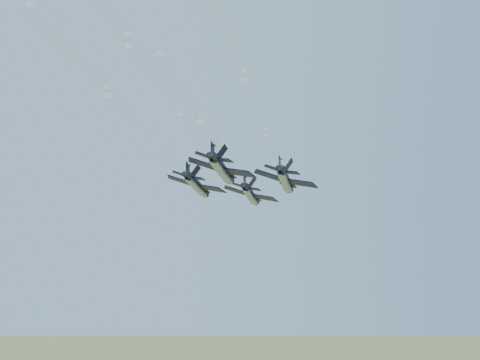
{
  "coord_description": "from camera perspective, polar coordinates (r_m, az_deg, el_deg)",
  "views": [
    {
      "loc": [
        -16.81,
        -106.16,
        83.49
      ],
      "look_at": [
        -2.12,
        2.59,
        106.21
      ],
      "focal_mm": 40.0,
      "sensor_mm": 36.0,
      "label": 1
    }
  ],
  "objects": [
    {
      "name": "smoke_trail_lead",
      "position": [
        84.33,
        -4.34,
        3.26
      ],
      "size": [
        20.73,
        52.96,
        2.08
      ],
      "rotation": [
        0.0,
        0.3,
        -0.35
      ],
      "color": "white"
    },
    {
      "name": "smoke_trail_left",
      "position": [
        75.22,
        -13.88,
        5.44
      ],
      "size": [
        20.73,
        52.96,
        2.08
      ],
      "rotation": [
        0.0,
        0.3,
        -0.35
      ],
      "color": "white"
    },
    {
      "name": "smoke_trail_right",
      "position": [
        68.01,
        0.21,
        6.93
      ],
      "size": [
        20.73,
        52.96,
        2.08
      ],
      "rotation": [
        0.0,
        0.3,
        -0.35
      ],
      "color": "white"
    },
    {
      "name": "jet_lead",
      "position": [
        124.03,
        1.22,
        -1.63
      ],
      "size": [
        12.3,
        17.33,
        5.0
      ],
      "rotation": [
        0.0,
        0.3,
        -0.35
      ],
      "color": "black"
    },
    {
      "name": "jet_right",
      "position": [
        107.9,
        4.92,
        -0.06
      ],
      "size": [
        12.3,
        17.33,
        5.0
      ],
      "rotation": [
        0.0,
        0.3,
        -0.35
      ],
      "color": "black"
    },
    {
      "name": "smoke_trail_slot",
      "position": [
        60.09,
        -11.86,
        9.75
      ],
      "size": [
        20.73,
        52.96,
        2.08
      ],
      "rotation": [
        0.0,
        0.3,
        -0.35
      ],
      "color": "white"
    },
    {
      "name": "jet_slot",
      "position": [
        98.02,
        -1.85,
        1.09
      ],
      "size": [
        12.3,
        17.33,
        5.0
      ],
      "rotation": [
        0.0,
        0.3,
        -0.35
      ],
      "color": "black"
    },
    {
      "name": "jet_left",
      "position": [
        113.05,
        -4.54,
        -0.6
      ],
      "size": [
        12.3,
        17.33,
        5.0
      ],
      "rotation": [
        0.0,
        0.3,
        -0.35
      ],
      "color": "black"
    }
  ]
}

